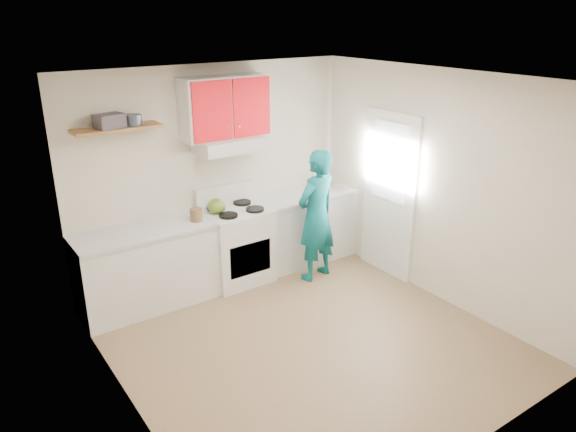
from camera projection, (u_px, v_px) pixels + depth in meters
floor at (307, 340)px, 5.57m from camera, size 3.80×3.80×0.00m
ceiling at (310, 80)px, 4.65m from camera, size 3.60×3.80×0.04m
back_wall at (214, 174)px, 6.57m from camera, size 3.60×0.04×2.60m
front_wall at (478, 306)px, 3.65m from camera, size 3.60×0.04×2.60m
left_wall at (119, 270)px, 4.15m from camera, size 0.04×3.80×2.60m
right_wall at (437, 188)px, 6.07m from camera, size 0.04×3.80×2.60m
door at (389, 195)px, 6.69m from camera, size 0.05×0.85×2.05m
door_glass at (390, 162)px, 6.53m from camera, size 0.01×0.55×0.95m
counter_left at (147, 269)px, 6.08m from camera, size 1.52×0.60×0.90m
counter_right at (304, 227)px, 7.25m from camera, size 1.32×0.60×0.90m
stove at (237, 245)px, 6.67m from camera, size 0.76×0.65×0.92m
range_hood at (229, 145)px, 6.31m from camera, size 0.76×0.44×0.15m
upper_cabinets at (225, 107)px, 6.20m from camera, size 1.02×0.33×0.70m
shelf at (117, 128)px, 5.58m from camera, size 0.90×0.30×0.04m
books at (109, 121)px, 5.49m from camera, size 0.31×0.26×0.14m
tin at (133, 120)px, 5.63m from camera, size 0.21×0.21×0.11m
kettle at (217, 206)px, 6.37m from camera, size 0.26×0.26×0.18m
crock at (196, 216)px, 6.15m from camera, size 0.18×0.18×0.17m
cutting_board at (299, 194)px, 7.08m from camera, size 0.35×0.31×0.02m
silicone_mat at (334, 191)px, 7.25m from camera, size 0.28×0.24×0.01m
person at (316, 216)px, 6.61m from camera, size 0.67×0.51×1.64m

